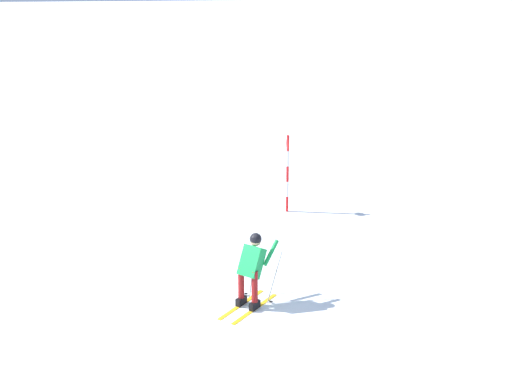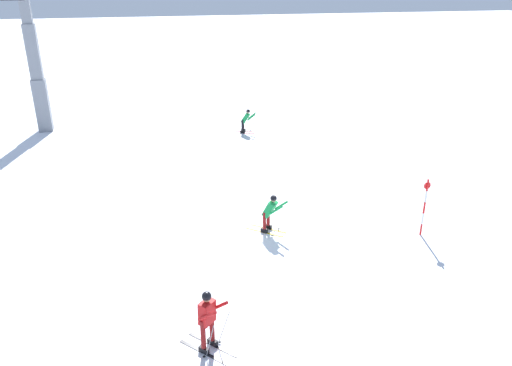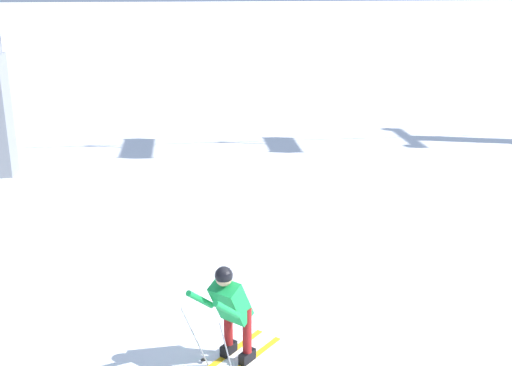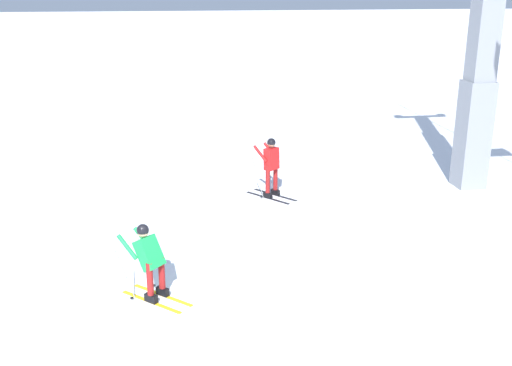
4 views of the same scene
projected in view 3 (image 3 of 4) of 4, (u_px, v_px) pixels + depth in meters
ground_plane at (291, 347)px, 9.43m from camera, size 260.00×260.00×0.00m
skier_carving_main at (230, 307)px, 8.77m from camera, size 1.48×1.53×1.69m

